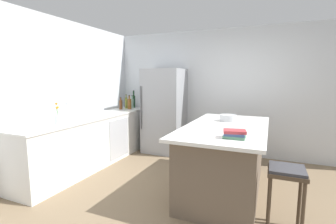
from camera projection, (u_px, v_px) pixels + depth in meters
ground_plane at (190, 200)px, 3.16m from camera, size 7.20×7.20×0.00m
wall_rear at (224, 93)px, 5.03m from camera, size 6.00×0.10×2.60m
wall_left at (48, 96)px, 3.94m from camera, size 0.10×6.00×2.60m
counter_run_left at (93, 140)px, 4.44m from camera, size 0.67×3.07×0.91m
kitchen_island at (225, 158)px, 3.40m from camera, size 1.08×2.10×0.94m
refrigerator at (164, 111)px, 5.20m from camera, size 0.82×0.72×1.79m
bar_stool at (286, 180)px, 2.44m from camera, size 0.36×0.36×0.70m
sink_faucet at (67, 111)px, 3.90m from camera, size 0.15×0.05×0.30m
flower_vase at (58, 118)px, 3.59m from camera, size 0.09×0.09×0.32m
wine_bottle at (134, 101)px, 5.63m from camera, size 0.07×0.07×0.40m
gin_bottle at (132, 103)px, 5.55m from camera, size 0.07×0.07×0.30m
olive_oil_bottle at (126, 103)px, 5.50m from camera, size 0.06×0.06×0.32m
whiskey_bottle at (129, 104)px, 5.37m from camera, size 0.09×0.09×0.31m
syrup_bottle at (121, 104)px, 5.34m from camera, size 0.07×0.07×0.27m
cookbook_stack at (235, 134)px, 2.64m from camera, size 0.27×0.22×0.09m
mixing_bowl at (228, 118)px, 3.71m from camera, size 0.26×0.26×0.10m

